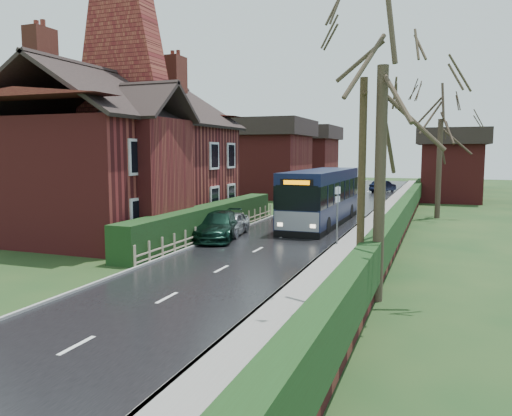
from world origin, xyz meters
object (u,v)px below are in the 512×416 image
at_px(brick_house, 128,153).
at_px(car_green, 218,226).
at_px(bus_stop_sign, 337,207).
at_px(bus, 322,198).
at_px(car_silver, 230,224).
at_px(telegraph_pole, 361,191).

distance_m(brick_house, car_green, 6.94).
bearing_deg(bus_stop_sign, bus, 125.43).
xyz_separation_m(brick_house, bus, (9.59, 6.16, -2.72)).
bearing_deg(brick_house, bus, 32.72).
bearing_deg(car_green, car_silver, 73.30).
distance_m(brick_house, bus, 11.72).
height_order(car_silver, telegraph_pole, telegraph_pole).
relative_size(car_silver, bus_stop_sign, 1.29).
distance_m(car_green, bus_stop_sign, 6.21).
bearing_deg(bus, telegraph_pole, -72.45).
bearing_deg(brick_house, bus_stop_sign, -3.60).
relative_size(car_silver, telegraph_pole, 0.56).
bearing_deg(bus_stop_sign, telegraph_pole, -57.70).
height_order(car_silver, bus_stop_sign, bus_stop_sign).
distance_m(car_green, telegraph_pole, 12.08).
relative_size(brick_house, bus, 1.33).
relative_size(bus_stop_sign, telegraph_pole, 0.44).
bearing_deg(bus, car_green, -117.91).
xyz_separation_m(car_silver, telegraph_pole, (8.31, -9.62, 2.67)).
distance_m(bus, bus_stop_sign, 7.30).
xyz_separation_m(car_green, bus_stop_sign, (6.10, 0.03, 1.18)).
bearing_deg(bus, car_silver, -122.69).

